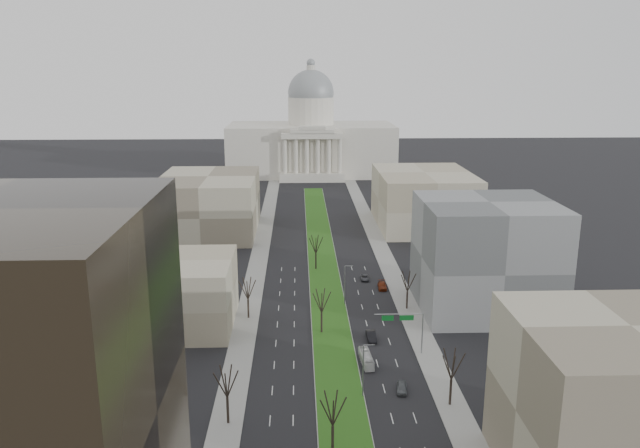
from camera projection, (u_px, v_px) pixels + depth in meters
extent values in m
plane|color=black|center=(323.00, 269.00, 163.55)|extent=(600.00, 600.00, 0.00)
cube|color=#999993|center=(324.00, 270.00, 162.56)|extent=(8.00, 222.00, 0.15)
cube|color=#235115|center=(324.00, 270.00, 162.54)|extent=(7.70, 221.70, 0.06)
cube|color=gray|center=(250.00, 306.00, 138.73)|extent=(5.00, 330.00, 0.15)
cube|color=gray|center=(406.00, 303.00, 139.92)|extent=(5.00, 330.00, 0.15)
cube|color=beige|center=(311.00, 149.00, 305.81)|extent=(80.00, 40.00, 24.00)
cube|color=beige|center=(312.00, 177.00, 286.02)|extent=(30.00, 6.00, 4.00)
cube|color=beige|center=(312.00, 136.00, 281.32)|extent=(28.00, 5.00, 2.50)
cube|color=beige|center=(312.00, 131.00, 280.82)|extent=(20.00, 5.00, 1.80)
cube|color=beige|center=(312.00, 128.00, 280.42)|extent=(12.00, 5.00, 1.60)
cylinder|color=beige|center=(311.00, 112.00, 301.36)|extent=(22.00, 22.00, 14.00)
sphere|color=gray|center=(311.00, 93.00, 299.13)|extent=(22.00, 22.00, 22.00)
cylinder|color=beige|center=(311.00, 69.00, 296.40)|extent=(4.00, 4.00, 4.00)
sphere|color=gray|center=(311.00, 63.00, 295.66)|extent=(4.00, 4.00, 4.00)
cylinder|color=beige|center=(285.00, 156.00, 283.12)|extent=(2.00, 2.00, 16.00)
cylinder|color=beige|center=(296.00, 156.00, 283.29)|extent=(2.00, 2.00, 16.00)
cylinder|color=beige|center=(307.00, 156.00, 283.46)|extent=(2.00, 2.00, 16.00)
cylinder|color=beige|center=(318.00, 156.00, 283.63)|extent=(2.00, 2.00, 16.00)
cylinder|color=beige|center=(329.00, 156.00, 283.80)|extent=(2.00, 2.00, 16.00)
cylinder|color=beige|center=(340.00, 156.00, 283.97)|extent=(2.00, 2.00, 16.00)
cube|color=tan|center=(169.00, 293.00, 126.80)|extent=(26.00, 22.00, 14.00)
cube|color=gray|center=(620.00, 408.00, 76.75)|extent=(26.00, 24.00, 22.00)
cube|color=#5D6062|center=(486.00, 256.00, 134.63)|extent=(28.00, 26.00, 24.00)
cube|color=gray|center=(209.00, 204.00, 198.85)|extent=(30.00, 40.00, 18.00)
cube|color=tan|center=(424.00, 199.00, 206.09)|extent=(30.00, 40.00, 18.00)
cylinder|color=black|center=(228.00, 410.00, 92.71)|extent=(0.40, 0.40, 4.32)
cylinder|color=black|center=(248.00, 309.00, 131.45)|extent=(0.40, 0.40, 4.22)
cylinder|color=black|center=(450.00, 392.00, 97.75)|extent=(0.40, 0.40, 4.42)
cylinder|color=black|center=(407.00, 300.00, 136.53)|extent=(0.40, 0.40, 4.03)
cylinder|color=black|center=(333.00, 440.00, 85.49)|extent=(0.40, 0.40, 4.32)
cylinder|color=black|center=(322.00, 323.00, 124.22)|extent=(0.40, 0.40, 4.32)
cylinder|color=black|center=(316.00, 262.00, 162.95)|extent=(0.40, 0.40, 4.32)
cylinder|color=gray|center=(363.00, 371.00, 99.62)|extent=(0.20, 0.20, 9.00)
cylinder|color=gray|center=(369.00, 345.00, 98.52)|extent=(1.80, 0.12, 0.12)
cylinder|color=gray|center=(345.00, 286.00, 138.35)|extent=(0.20, 0.20, 9.00)
cylinder|color=gray|center=(349.00, 266.00, 137.25)|extent=(1.80, 0.12, 0.12)
cylinder|color=gray|center=(422.00, 334.00, 114.70)|extent=(0.24, 0.24, 8.00)
cylinder|color=gray|center=(399.00, 314.00, 113.55)|extent=(9.00, 0.18, 0.18)
cube|color=#0C591E|center=(407.00, 318.00, 113.88)|extent=(2.60, 0.08, 1.00)
cube|color=#0C591E|center=(388.00, 318.00, 113.76)|extent=(2.20, 0.08, 1.00)
imported|color=#565A5F|center=(402.00, 387.00, 102.26)|extent=(2.26, 4.36, 1.42)
imported|color=black|center=(371.00, 336.00, 121.39)|extent=(1.78, 4.94, 1.62)
imported|color=maroon|center=(382.00, 286.00, 149.32)|extent=(2.34, 5.14, 1.46)
imported|color=#44454B|center=(365.00, 278.00, 155.39)|extent=(2.02, 4.39, 1.22)
imported|color=white|center=(366.00, 359.00, 111.63)|extent=(2.21, 7.41, 2.04)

